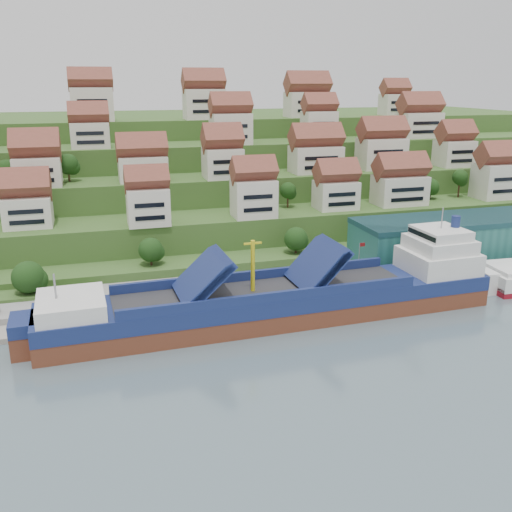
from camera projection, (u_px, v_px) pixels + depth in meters
name	position (u px, v px, depth m)	size (l,w,h in m)	color
ground	(294.00, 316.00, 107.79)	(300.00, 300.00, 0.00)	slate
quay	(356.00, 276.00, 126.55)	(180.00, 14.00, 2.20)	gray
hillside	(194.00, 176.00, 199.71)	(260.00, 128.00, 31.00)	#2D4C1E
hillside_village	(224.00, 150.00, 156.39)	(159.80, 63.51, 29.71)	silver
hillside_trees	(183.00, 203.00, 136.47)	(139.03, 62.91, 30.24)	#1E4216
warehouse	(477.00, 237.00, 135.09)	(60.00, 15.00, 10.00)	#24625C
flagpole	(359.00, 258.00, 119.75)	(1.28, 0.16, 8.00)	gray
cargo_ship	(287.00, 300.00, 105.79)	(84.69, 15.80, 18.78)	brown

